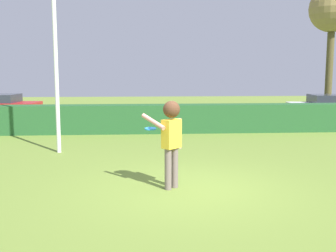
% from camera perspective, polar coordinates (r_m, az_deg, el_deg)
% --- Properties ---
extents(ground_plane, '(60.00, 60.00, 0.00)m').
position_cam_1_polar(ground_plane, '(8.35, 2.60, -8.79)').
color(ground_plane, olive).
extents(person, '(0.82, 0.51, 1.79)m').
position_cam_1_polar(person, '(8.12, 0.44, -0.98)').
color(person, slate).
rests_on(person, ground).
extents(frisbee, '(0.25, 0.25, 0.04)m').
position_cam_1_polar(frisbee, '(8.50, -2.48, -0.38)').
color(frisbee, '#268CE5').
extents(lamppost, '(0.24, 0.24, 7.22)m').
position_cam_1_polar(lamppost, '(12.24, -15.74, 14.78)').
color(lamppost, silver).
rests_on(lamppost, ground).
extents(hedge_row, '(24.15, 0.90, 1.09)m').
position_cam_1_polar(hedge_row, '(15.73, -0.57, 1.06)').
color(hedge_row, '#25582A').
rests_on(hedge_row, ground).
extents(parked_car_white, '(4.34, 2.12, 1.25)m').
position_cam_1_polar(parked_car_white, '(21.11, 22.33, 2.58)').
color(parked_car_white, white).
rests_on(parked_car_white, ground).
extents(bare_elm_tree, '(2.41, 2.41, 6.81)m').
position_cam_1_polar(bare_elm_tree, '(23.64, 22.13, 14.71)').
color(bare_elm_tree, brown).
rests_on(bare_elm_tree, ground).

